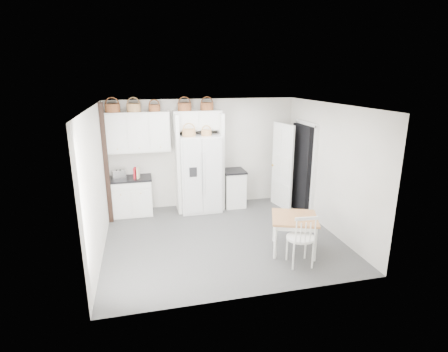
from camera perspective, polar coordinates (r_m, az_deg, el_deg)
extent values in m
plane|color=#404040|center=(7.09, -0.36, -10.00)|extent=(4.50, 4.50, 0.00)
plane|color=white|center=(6.39, -0.40, 11.44)|extent=(4.50, 4.50, 0.00)
plane|color=silver|center=(8.53, -3.44, 3.73)|extent=(4.50, 0.00, 4.50)
plane|color=silver|center=(6.52, -20.04, -1.11)|extent=(0.00, 4.00, 4.00)
plane|color=silver|center=(7.45, 16.73, 1.26)|extent=(0.00, 4.00, 4.00)
cube|color=silver|center=(8.25, -3.98, 0.47)|extent=(0.94, 0.75, 1.81)
cube|color=white|center=(8.36, -14.86, -3.31)|extent=(0.91, 0.58, 0.84)
cube|color=white|center=(8.62, 1.57, -2.09)|extent=(0.49, 0.59, 0.87)
cube|color=#A47343|center=(6.59, 11.31, -9.23)|extent=(1.03, 1.03, 0.67)
cube|color=white|center=(6.09, 12.38, -9.82)|extent=(0.52, 0.48, 0.98)
cube|color=black|center=(8.23, -15.07, -0.41)|extent=(0.95, 0.61, 0.04)
cube|color=black|center=(8.49, 1.59, 0.83)|extent=(0.53, 0.63, 0.04)
cube|color=silver|center=(8.20, -16.81, 0.25)|extent=(0.32, 0.23, 0.20)
cube|color=#B31521|center=(8.11, -14.34, 0.47)|extent=(0.07, 0.17, 0.25)
cube|color=beige|center=(8.11, -13.84, 0.47)|extent=(0.07, 0.16, 0.24)
cylinder|color=brown|center=(8.08, -17.75, 10.52)|extent=(0.32, 0.32, 0.18)
cylinder|color=#9C7D43|center=(8.07, -14.53, 10.75)|extent=(0.31, 0.31, 0.18)
cylinder|color=brown|center=(8.07, -11.29, 10.84)|extent=(0.26, 0.26, 0.15)
cylinder|color=brown|center=(8.13, -6.47, 11.17)|extent=(0.31, 0.31, 0.18)
cylinder|color=brown|center=(8.21, -2.80, 11.29)|extent=(0.30, 0.30, 0.17)
cylinder|color=#9C7D43|center=(7.91, -5.75, 7.06)|extent=(0.30, 0.30, 0.16)
cylinder|color=#9C7D43|center=(7.98, -2.89, 7.06)|extent=(0.23, 0.23, 0.12)
cube|color=white|center=(8.13, -13.84, 6.99)|extent=(1.40, 0.34, 0.90)
cube|color=white|center=(8.20, -4.37, 9.07)|extent=(1.12, 0.34, 0.45)
cube|color=white|center=(8.18, -7.61, 2.01)|extent=(0.08, 0.60, 2.30)
cube|color=white|center=(8.34, -0.62, 2.42)|extent=(0.08, 0.60, 2.30)
cube|color=black|center=(7.81, -18.67, 1.75)|extent=(0.09, 0.09, 2.60)
cube|color=black|center=(8.32, 12.65, 1.11)|extent=(0.18, 0.85, 2.05)
cube|color=white|center=(8.47, 9.48, 1.54)|extent=(0.21, 0.79, 2.05)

